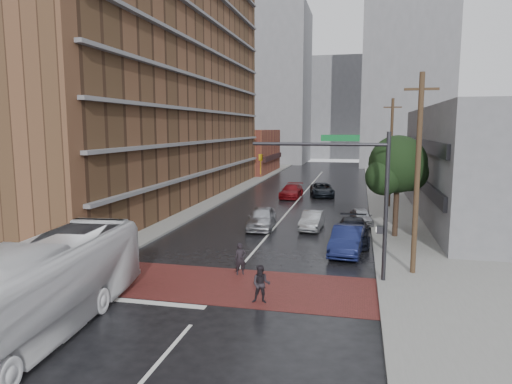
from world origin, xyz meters
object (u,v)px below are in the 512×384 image
at_px(pedestrian_b, 261,284).
at_px(car_parked_mid, 353,231).
at_px(transit_bus, 33,292).
at_px(car_travel_c, 291,191).
at_px(car_travel_b, 312,220).
at_px(car_parked_near, 347,240).
at_px(car_parked_far, 361,216).
at_px(car_travel_a, 262,218).
at_px(suv_travel, 322,190).
at_px(pedestrian_a, 240,259).

distance_m(pedestrian_b, car_parked_mid, 11.98).
height_order(transit_bus, car_travel_c, transit_bus).
relative_size(car_travel_b, car_parked_near, 0.83).
height_order(pedestrian_b, car_parked_far, pedestrian_b).
relative_size(car_travel_a, car_parked_near, 0.97).
bearing_deg(transit_bus, suv_travel, 73.91).
bearing_deg(pedestrian_b, transit_bus, -149.49).
xyz_separation_m(car_travel_a, car_travel_b, (3.65, 0.59, -0.14)).
bearing_deg(car_parked_far, pedestrian_b, -113.58).
bearing_deg(car_travel_a, car_travel_b, 5.04).
relative_size(pedestrian_b, car_parked_near, 0.34).
height_order(pedestrian_a, car_travel_a, pedestrian_a).
distance_m(transit_bus, suv_travel, 36.80).
relative_size(pedestrian_a, car_parked_near, 0.33).
bearing_deg(car_travel_a, car_parked_mid, -25.95).
relative_size(suv_travel, car_parked_mid, 0.99).
distance_m(transit_bus, pedestrian_a, 9.96).
relative_size(car_travel_c, car_parked_near, 1.00).
distance_m(car_travel_b, car_parked_far, 4.38).
bearing_deg(suv_travel, transit_bus, -110.32).
bearing_deg(car_travel_a, pedestrian_a, -87.91).
xyz_separation_m(transit_bus, suv_travel, (7.14, 36.08, -0.98)).
relative_size(pedestrian_b, car_parked_mid, 0.32).
distance_m(pedestrian_a, car_parked_far, 15.04).
distance_m(pedestrian_a, car_parked_near, 7.31).
xyz_separation_m(transit_bus, pedestrian_b, (7.08, 4.94, -0.87)).
xyz_separation_m(car_parked_near, car_parked_mid, (0.28, 2.78, -0.05)).
distance_m(pedestrian_b, car_parked_near, 9.27).
xyz_separation_m(pedestrian_a, car_parked_mid, (5.43, 7.96, -0.06)).
height_order(transit_bus, car_parked_mid, transit_bus).
bearing_deg(car_travel_b, pedestrian_a, -99.24).
xyz_separation_m(pedestrian_a, suv_travel, (1.87, 27.68, -0.10)).
distance_m(car_travel_a, suv_travel, 17.36).
bearing_deg(pedestrian_a, pedestrian_b, -84.95).
bearing_deg(car_travel_b, car_parked_near, -62.70).
distance_m(car_travel_a, car_parked_far, 7.85).
xyz_separation_m(car_parked_near, car_parked_far, (0.84, 8.61, -0.19)).
distance_m(car_travel_c, car_parked_mid, 19.17).
relative_size(suv_travel, car_parked_near, 1.06).
bearing_deg(car_parked_far, car_parked_mid, -105.48).
bearing_deg(car_travel_b, transit_bus, -108.32).
bearing_deg(car_parked_mid, pedestrian_a, -124.99).
height_order(pedestrian_b, suv_travel, pedestrian_b).
relative_size(car_travel_a, car_travel_c, 0.97).
bearing_deg(car_travel_c, pedestrian_b, -81.66).
bearing_deg(transit_bus, car_travel_c, 78.37).
xyz_separation_m(suv_travel, car_parked_near, (3.28, -22.50, 0.09)).
bearing_deg(car_parked_near, pedestrian_a, -129.89).
xyz_separation_m(car_travel_a, car_parked_far, (7.16, 3.20, -0.19)).
bearing_deg(car_parked_far, car_travel_b, -153.42).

